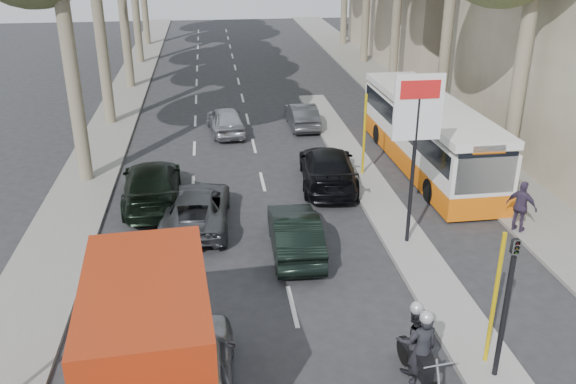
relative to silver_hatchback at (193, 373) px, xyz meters
name	(u,v)px	position (x,y,z in m)	size (l,w,h in m)	color
ground	(340,350)	(3.50, 1.36, -0.79)	(120.00, 120.00, 0.00)	#28282B
sidewalk_right	(392,90)	(12.10, 26.36, -0.73)	(3.20, 70.00, 0.12)	gray
median_left	(129,87)	(-4.50, 29.36, -0.73)	(2.40, 64.00, 0.12)	gray
traffic_island	(362,175)	(6.75, 12.36, -0.71)	(1.50, 26.00, 0.16)	gray
billboard	(416,136)	(6.75, 6.36, 2.92)	(1.50, 12.10, 5.60)	yellow
traffic_light_island	(509,286)	(6.75, -0.14, 1.70)	(0.16, 0.41, 3.60)	black
silver_hatchback	(193,373)	(0.00, 0.00, 0.00)	(1.86, 4.63, 1.58)	#999AA0
dark_hatchback	(295,233)	(3.09, 6.36, -0.10)	(1.46, 4.18, 1.38)	black
queue_car_a	(196,208)	(0.00, 8.72, -0.13)	(2.19, 4.74, 1.32)	#45484C
queue_car_b	(328,167)	(5.15, 11.69, -0.04)	(2.11, 5.19, 1.51)	black
queue_car_c	(226,120)	(1.36, 18.98, -0.11)	(1.60, 3.97, 1.35)	#AFB1B7
queue_car_d	(302,115)	(5.30, 19.53, -0.16)	(1.32, 3.80, 1.25)	#43454A
queue_car_e	(152,184)	(-1.64, 10.79, -0.03)	(2.13, 5.23, 1.52)	black
red_truck	(150,369)	(-0.73, -0.94, 0.96)	(2.76, 6.35, 3.31)	black
city_bus	(427,132)	(9.70, 13.17, 0.76)	(2.63, 11.19, 2.94)	orange
motorcycle	(418,346)	(4.97, 0.11, 0.12)	(0.94, 2.35, 2.00)	black
pedestrian_near	(521,207)	(10.70, 6.66, 0.22)	(1.04, 0.51, 1.77)	#3E3149
pedestrian_far	(478,145)	(11.87, 12.87, 0.18)	(1.10, 0.49, 1.70)	#675E4D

